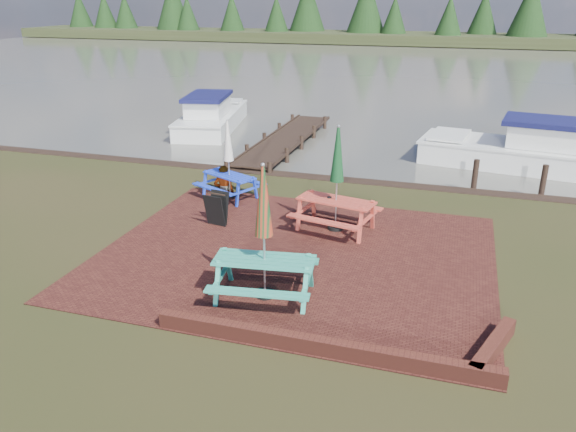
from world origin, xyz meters
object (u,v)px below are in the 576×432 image
at_px(picnic_table_blue, 229,171).
at_px(boat_jetty, 212,117).
at_px(picnic_table_teal, 264,253).
at_px(chalkboard, 217,209).
at_px(picnic_table_red, 336,195).
at_px(boat_near, 530,152).
at_px(jetty, 285,139).
at_px(person, 223,166).

distance_m(picnic_table_blue, boat_jetty, 10.25).
xyz_separation_m(picnic_table_teal, chalkboard, (-2.47, 3.22, -0.52)).
height_order(picnic_table_red, boat_jetty, picnic_table_red).
bearing_deg(chalkboard, boat_near, 54.59).
bearing_deg(picnic_table_teal, chalkboard, 119.63).
height_order(boat_jetty, boat_near, boat_near).
bearing_deg(boat_jetty, jetty, -37.89).
distance_m(picnic_table_blue, jetty, 7.03).
bearing_deg(boat_jetty, chalkboard, -76.40).
distance_m(picnic_table_teal, boat_jetty, 16.37).
bearing_deg(person, boat_jetty, -75.01).
height_order(picnic_table_red, jetty, picnic_table_red).
xyz_separation_m(boat_jetty, boat_near, (13.67, -2.43, 0.03)).
bearing_deg(boat_jetty, boat_near, -21.55).
bearing_deg(jetty, person, -88.81).
bearing_deg(picnic_table_teal, person, 112.52).
height_order(picnic_table_blue, boat_jetty, picnic_table_blue).
bearing_deg(picnic_table_teal, jetty, 97.79).
height_order(chalkboard, boat_near, boat_near).
relative_size(picnic_table_teal, picnic_table_blue, 1.18).
height_order(picnic_table_teal, jetty, picnic_table_teal).
distance_m(jetty, person, 6.70).
height_order(picnic_table_teal, boat_near, picnic_table_teal).
bearing_deg(jetty, boat_near, -1.93).
relative_size(chalkboard, person, 0.51).
bearing_deg(person, picnic_table_teal, 108.82).
relative_size(picnic_table_teal, chalkboard, 3.14).
xyz_separation_m(picnic_table_teal, person, (-3.32, 5.66, -0.11)).
distance_m(picnic_table_red, chalkboard, 3.16).
bearing_deg(boat_jetty, picnic_table_teal, -73.33).
height_order(picnic_table_blue, jetty, picnic_table_blue).
relative_size(picnic_table_blue, boat_near, 0.31).
relative_size(picnic_table_red, picnic_table_blue, 1.16).
height_order(picnic_table_red, boat_near, picnic_table_red).
xyz_separation_m(chalkboard, boat_near, (8.42, 8.78, -0.06)).
distance_m(jetty, boat_jetty, 4.76).
bearing_deg(jetty, boat_jetty, 153.58).
bearing_deg(boat_near, person, 132.94).
distance_m(picnic_table_red, boat_near, 9.80).
bearing_deg(chalkboard, picnic_table_red, 19.50).
xyz_separation_m(chalkboard, jetty, (-0.99, 9.10, -0.34)).
bearing_deg(boat_near, picnic_table_teal, 162.19).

